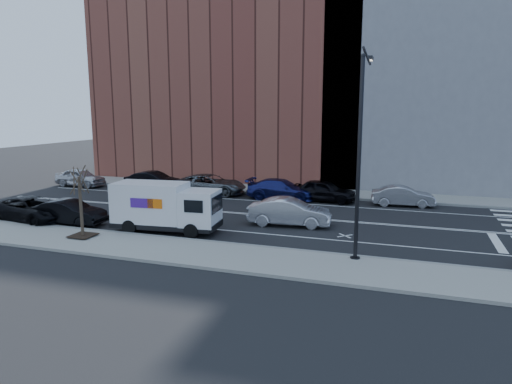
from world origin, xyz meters
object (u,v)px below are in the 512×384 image
Objects in this scene: fedex_van at (165,206)px; driving_sedan at (289,212)px; far_parked_a at (80,177)px; far_parked_b at (154,181)px.

fedex_van reaches higher than driving_sedan.
far_parked_a is 22.44m from driving_sedan.
far_parked_b is at bearing 54.79° from driving_sedan.
far_parked_a is 0.95× the size of far_parked_b.
far_parked_b is at bearing -85.80° from far_parked_a.
driving_sedan is at bearing -118.66° from far_parked_b.
far_parked_a is at bearing 91.72° from far_parked_b.
fedex_van is 18.64m from far_parked_a.
far_parked_b reaches higher than driving_sedan.
fedex_van is 13.59m from far_parked_b.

